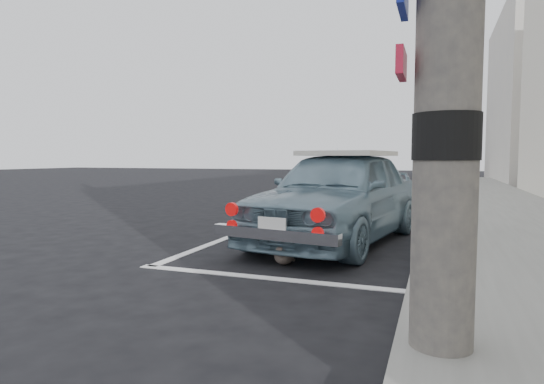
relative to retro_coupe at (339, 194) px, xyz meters
The scene contains 8 objects.
ground 1.99m from the retro_coupe, 111.96° to the right, with size 80.00×80.00×0.00m, color black.
sidewalk 2.59m from the retro_coupe, ahead, with size 2.80×40.00×0.15m, color slate.
building_far 19.41m from the retro_coupe, 72.81° to the left, with size 3.50×10.00×8.00m, color beige.
pline_rear 2.34m from the retro_coupe, 95.09° to the right, with size 3.00×0.12×0.01m, color silver.
pline_front 4.82m from the retro_coupe, 92.39° to the left, with size 3.00×0.12×0.01m, color silver.
pline_side 2.15m from the retro_coupe, 141.60° to the left, with size 0.12×7.00×0.01m, color silver.
retro_coupe is the anchor object (origin of this frame).
cat 1.73m from the retro_coupe, 99.59° to the right, with size 0.27×0.51×0.27m.
Camera 1 is at (2.01, -4.62, 1.19)m, focal length 30.00 mm.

